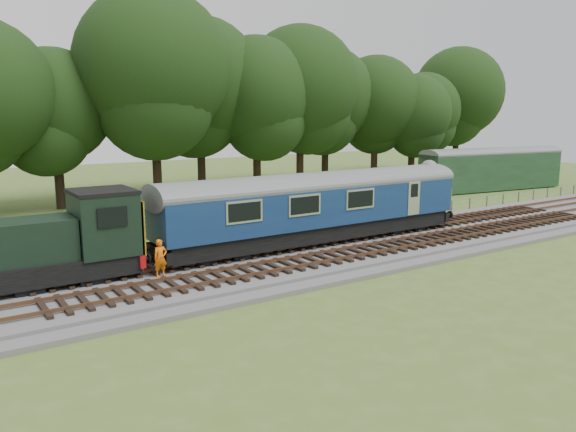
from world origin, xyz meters
TOP-DOWN VIEW (x-y plane):
  - ground at (0.00, 0.00)m, footprint 120.00×120.00m
  - ballast at (0.00, 0.00)m, footprint 70.00×7.00m
  - track_north at (0.00, 1.40)m, footprint 67.20×2.40m
  - track_south at (0.00, -1.60)m, footprint 67.20×2.40m
  - fence at (0.00, 4.50)m, footprint 64.00×0.12m
  - tree_line at (0.00, 22.00)m, footprint 70.00×8.00m
  - dmu_railcar at (-2.48, 1.40)m, footprint 18.05×2.86m
  - shunter_loco at (-16.41, 1.40)m, footprint 8.92×2.60m
  - worker at (-11.79, 0.01)m, footprint 0.61×0.42m
  - parked_coach at (25.27, 11.01)m, footprint 15.61×4.75m
  - shed at (25.25, 12.55)m, footprint 3.43×3.43m
  - caravan at (28.23, 10.98)m, footprint 4.08×2.03m

SIDE VIEW (x-z plane):
  - ground at x=0.00m, z-range 0.00..0.00m
  - fence at x=0.00m, z-range -0.50..0.50m
  - tree_line at x=0.00m, z-range -9.00..9.00m
  - ballast at x=0.00m, z-range 0.00..0.35m
  - track_north at x=0.00m, z-range 0.31..0.52m
  - track_south at x=0.00m, z-range 0.31..0.52m
  - caravan at x=28.23m, z-range 0.00..1.98m
  - worker at x=-11.79m, z-range 0.35..1.97m
  - shed at x=25.25m, z-range 0.02..2.70m
  - shunter_loco at x=-16.41m, z-range 0.29..3.66m
  - parked_coach at x=25.27m, z-range 0.24..4.18m
  - dmu_railcar at x=-2.48m, z-range 0.67..4.54m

